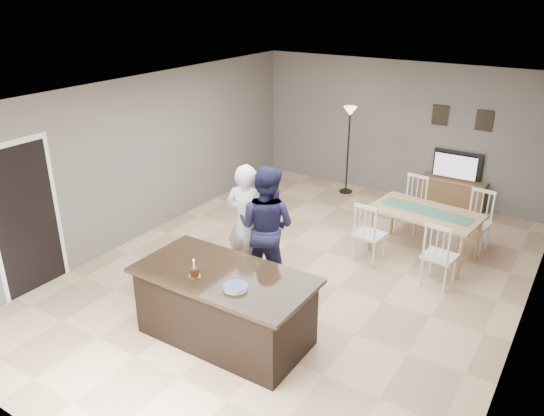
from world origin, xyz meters
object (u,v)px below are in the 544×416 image
Objects in this scene: television at (456,166)px; dining_table at (425,219)px; tv_console at (451,195)px; plate_stack at (236,287)px; woman at (247,223)px; birthday_cake at (194,272)px; kitchen_island at (225,306)px; floor_lamp at (349,127)px; man at (266,227)px.

television is 0.46× the size of dining_table.
television reaches higher than tv_console.
woman is at bearing 121.22° from plate_stack.
birthday_cake is (0.37, -1.58, 0.07)m from woman.
kitchen_island is 1.20× the size of floor_lamp.
television reaches higher than plate_stack.
plate_stack is at bearing 114.12° from woman.
floor_lamp is at bearing -87.33° from man.
birthday_cake is 0.12× the size of floor_lamp.
woman is 1.62m from birthday_cake.
floor_lamp is (-0.28, 3.99, 0.52)m from woman.
plate_stack is at bearing -32.17° from kitchen_island.
television reaches higher than dining_table.
birthday_cake is 3.99m from dining_table.
plate_stack is at bearing 105.40° from man.
dining_table is (1.63, 2.07, -0.26)m from man.
floor_lamp is at bearing 99.54° from kitchen_island.
floor_lamp is (-1.22, 5.54, 0.47)m from plate_stack.
man reaches higher than television.
birthday_cake is 0.11× the size of dining_table.
kitchen_island is 1.79× the size of tv_console.
floor_lamp reaches higher than plate_stack.
television is 2.24m from dining_table.
birthday_cake is (0.04, -1.58, 0.05)m from man.
plate_stack is (0.61, -1.55, 0.02)m from man.
birthday_cake is at bearing 85.42° from man.
birthday_cake is 0.57m from plate_stack.
tv_console is 0.60× the size of dining_table.
floor_lamp is at bearing 96.63° from birthday_cake.
kitchen_island is 0.60m from plate_stack.
kitchen_island is 1.20× the size of man.
tv_console is 4.51m from man.
man and floor_lamp have the same top height.
kitchen_island is 9.82× the size of birthday_cake.
kitchen_island is 2.35× the size of television.
woman reaches higher than plate_stack.
television is (1.20, 5.64, 0.41)m from kitchen_island.
woman is (-1.82, -4.22, 0.58)m from tv_console.
television is (0.00, 0.07, 0.56)m from tv_console.
woman is at bearing 103.23° from birthday_cake.
floor_lamp is (-2.10, -0.30, 0.53)m from television.
television is 0.51× the size of man.
plate_stack reaches higher than kitchen_island.
man reaches higher than kitchen_island.
plate_stack is (0.32, -0.20, 0.47)m from kitchen_island.
dining_table is at bearing 68.65° from kitchen_island.
dining_table is (1.34, 3.42, 0.18)m from kitchen_island.
plate_stack reaches higher than tv_console.
television is 5.91m from plate_stack.
television is at bearing 8.23° from floor_lamp.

